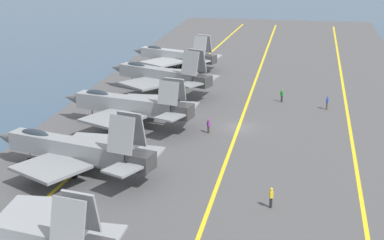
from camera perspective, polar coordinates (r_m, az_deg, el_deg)
name	(u,v)px	position (r m, az deg, el deg)	size (l,w,h in m)	color
ground_plane	(239,130)	(68.44, 4.54, -0.99)	(2000.00, 2000.00, 0.00)	#334C66
carrier_deck	(239,129)	(68.37, 4.54, -0.83)	(175.50, 45.89, 0.40)	#4C4C4F
deck_stripe_foul_line	(351,134)	(68.21, 15.14, -1.28)	(157.95, 0.36, 0.01)	yellow
deck_stripe_centerline	(239,127)	(68.31, 4.55, -0.67)	(157.95, 0.36, 0.01)	yellow
deck_stripe_edge_line	(134,121)	(70.70, -5.66, -0.05)	(157.95, 0.36, 0.01)	yellow
parked_jet_nearest	(5,233)	(42.33, -17.64, -10.36)	(14.03, 16.97, 5.95)	gray
parked_jet_second	(73,149)	(55.81, -11.47, -2.75)	(12.69, 17.50, 6.51)	gray
parked_jet_third	(128,105)	(68.06, -6.25, 1.47)	(13.77, 16.56, 6.10)	gray
parked_jet_fourth	(160,75)	(81.56, -3.12, 4.42)	(12.89, 16.66, 6.79)	gray
parked_jet_fifth	(175,55)	(96.90, -1.69, 6.30)	(13.31, 15.76, 5.98)	#93999E
crew_yellow_vest	(271,197)	(48.78, 7.68, -7.38)	(0.44, 0.37, 1.78)	#232328
crew_green_vest	(282,95)	(78.74, 8.71, 2.42)	(0.43, 0.46, 1.75)	#232328
crew_blue_vest	(327,102)	(76.43, 12.97, 1.71)	(0.43, 0.34, 1.77)	#4C473D
crew_purple_vest	(209,125)	(65.79, 1.62, -0.51)	(0.46, 0.44, 1.66)	#383328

